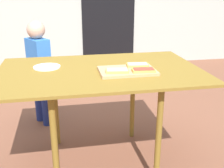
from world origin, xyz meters
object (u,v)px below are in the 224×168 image
Objects in this scene: dining_table at (100,79)px; pizza_slice_near_left at (117,71)px; child_left at (39,67)px; cutting_board at (127,71)px; plate_white_left at (47,67)px; pizza_slice_far_right at (138,65)px; pizza_slice_near_right at (144,70)px.

dining_table is 0.20m from pizza_slice_near_left.
dining_table is 1.39× the size of child_left.
plate_white_left is at bearing 158.29° from cutting_board.
pizza_slice_near_left is 0.16× the size of child_left.
cutting_board is 0.11m from pizza_slice_far_right.
pizza_slice_near_left is at bearing -29.62° from plate_white_left.
dining_table is at bearing 148.59° from pizza_slice_near_right.
child_left is at bearing 132.59° from pizza_slice_far_right.
pizza_slice_near_right is 0.15× the size of child_left.
plate_white_left is (-0.64, 0.28, -0.02)m from pizza_slice_near_right.
pizza_slice_near_right is 0.98× the size of pizza_slice_far_right.
dining_table is 3.73× the size of cutting_board.
pizza_slice_far_right is 1.12m from child_left.
pizza_slice_near_left is (0.10, -0.15, 0.10)m from dining_table.
plate_white_left is (-0.55, 0.22, -0.00)m from cutting_board.
child_left reaches higher than dining_table.
dining_table is 7.38× the size of plate_white_left.
pizza_slice_far_right reaches higher than plate_white_left.
pizza_slice_near_left is at bearing -147.08° from pizza_slice_far_right.
pizza_slice_near_right is (0.10, -0.07, 0.02)m from cutting_board.
dining_table is at bearing 150.58° from cutting_board.
pizza_slice_far_right is 0.20m from pizza_slice_near_left.
child_left is (-0.75, 0.94, -0.21)m from pizza_slice_near_right.
cutting_board is 1.11m from child_left.
plate_white_left is at bearing 166.44° from pizza_slice_far_right.
child_left reaches higher than pizza_slice_near_right.
child_left is at bearing 126.79° from cutting_board.
plate_white_left is (-0.37, 0.12, 0.08)m from dining_table.
cutting_board is (0.18, -0.10, 0.08)m from dining_table.
pizza_slice_near_left is at bearing 173.82° from pizza_slice_near_right.
dining_table is at bearing 172.51° from pizza_slice_far_right.
plate_white_left is (-0.64, 0.15, -0.02)m from pizza_slice_far_right.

